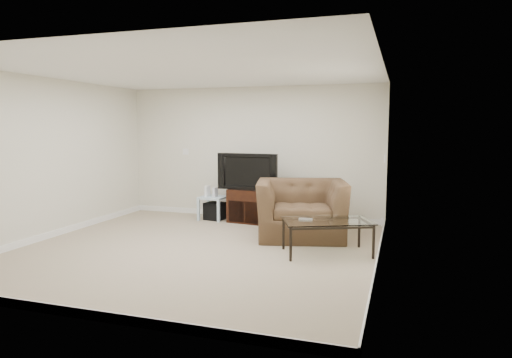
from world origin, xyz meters
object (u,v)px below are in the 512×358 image
(side_table, at_px, (213,208))
(coffee_table, at_px, (327,237))
(tv_stand, at_px, (250,205))
(television, at_px, (250,171))
(recliner, at_px, (301,199))
(subwoofer, at_px, (215,211))

(side_table, distance_m, coffee_table, 2.97)
(tv_stand, xyz_separation_m, side_table, (-0.74, 0.00, -0.09))
(television, bearing_deg, tv_stand, 87.47)
(television, bearing_deg, recliner, -31.68)
(television, height_order, side_table, television)
(television, xyz_separation_m, side_table, (-0.74, 0.03, -0.72))
(side_table, relative_size, subwoofer, 1.39)
(tv_stand, bearing_deg, recliner, -30.23)
(tv_stand, height_order, side_table, tv_stand)
(recliner, bearing_deg, side_table, 141.34)
(recliner, bearing_deg, tv_stand, 128.96)
(side_table, bearing_deg, television, -2.36)
(coffee_table, bearing_deg, television, 135.03)
(subwoofer, xyz_separation_m, recliner, (1.85, -0.87, 0.45))
(television, bearing_deg, coffee_table, -40.99)
(side_table, distance_m, recliner, 2.10)
(tv_stand, height_order, recliner, recliner)
(recliner, bearing_deg, coffee_table, -72.10)
(tv_stand, relative_size, side_table, 1.60)
(tv_stand, relative_size, coffee_table, 0.62)
(subwoofer, distance_m, recliner, 2.09)
(recliner, bearing_deg, subwoofer, 140.58)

